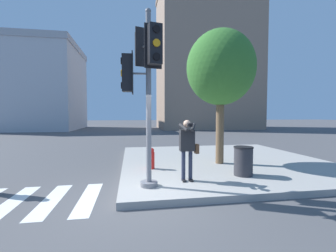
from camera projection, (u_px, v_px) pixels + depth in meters
The scene contains 9 objects.
ground_plane at pixel (139, 201), 5.23m from camera, with size 160.00×160.00×0.00m, color #4C4C4F.
sidewalk_corner at pixel (222, 161), 9.24m from camera, with size 8.00×8.00×0.18m.
traffic_signal_pole at pixel (143, 74), 5.58m from camera, with size 0.97×1.35×4.45m.
person_photographer at pixel (188, 145), 6.18m from camera, with size 0.58×0.54×1.68m.
street_tree at pixel (221, 68), 8.29m from camera, with size 2.52×2.52×4.95m.
fire_hydrant at pixel (152, 158), 7.58m from camera, with size 0.20×0.26×0.71m.
trash_bin at pixel (243, 161), 6.74m from camera, with size 0.57×0.57×0.87m.
building_left at pixel (35, 87), 30.63m from camera, with size 11.53×11.63×11.54m.
building_right at pixel (207, 60), 33.13m from camera, with size 14.16×9.12×20.10m.
Camera 1 is at (-0.18, -5.17, 2.00)m, focal length 24.00 mm.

